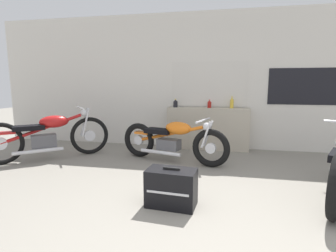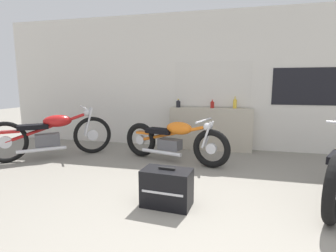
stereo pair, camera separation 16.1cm
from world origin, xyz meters
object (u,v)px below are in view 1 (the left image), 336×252
bottle_left_center (209,104)px  hard_case_black (171,188)px  motorcycle_orange (172,140)px  bottle_center (232,103)px  motorcycle_red (48,135)px  bottle_leftmost (175,104)px

bottle_left_center → hard_case_black: size_ratio=0.30×
hard_case_black → motorcycle_orange: bearing=100.1°
bottle_center → motorcycle_red: bearing=-157.6°
motorcycle_orange → motorcycle_red: 2.24m
bottle_center → bottle_left_center: bearing=-177.1°
motorcycle_orange → hard_case_black: bearing=-79.9°
bottle_left_center → bottle_center: (0.45, 0.02, 0.03)m
hard_case_black → bottle_leftmost: bearing=98.9°
bottle_left_center → hard_case_black: bearing=-96.0°
bottle_leftmost → motorcycle_orange: (0.12, -1.02, -0.55)m
bottle_left_center → motorcycle_orange: 1.30m
hard_case_black → bottle_left_center: bearing=84.0°
hard_case_black → bottle_center: bearing=75.0°
motorcycle_orange → bottle_left_center: bearing=60.6°
bottle_leftmost → motorcycle_red: 2.52m
bottle_leftmost → hard_case_black: (0.42, -2.69, -0.73)m
bottle_left_center → motorcycle_red: size_ratio=0.10×
bottle_center → hard_case_black: bottle_center is taller
motorcycle_orange → hard_case_black: size_ratio=3.48×
bottle_left_center → motorcycle_orange: bottle_left_center is taller
bottle_center → hard_case_black: (-0.73, -2.72, -0.76)m
motorcycle_orange → motorcycle_red: size_ratio=1.15×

